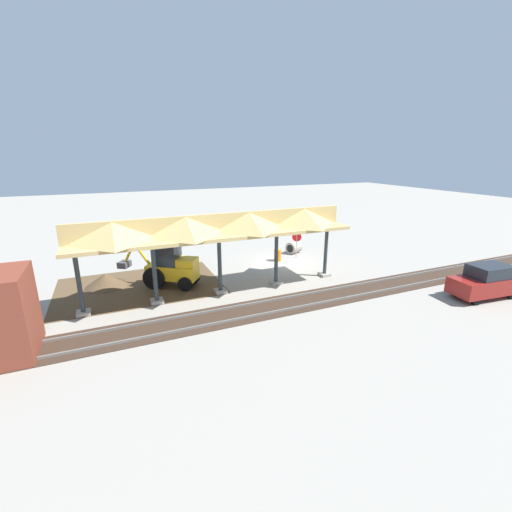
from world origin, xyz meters
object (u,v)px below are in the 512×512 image
Objects in this scene: concrete_pipe at (294,247)px; traffic_barrel at (278,255)px; stop_sign at (297,240)px; distant_parked_car at (486,281)px; backhoe at (170,267)px.

concrete_pipe is 1.57× the size of traffic_barrel.
traffic_barrel is at bearing 4.88° from stop_sign.
distant_parked_car reaches higher than traffic_barrel.
concrete_pipe is 14.00m from distant_parked_car.
traffic_barrel is at bearing 31.95° from concrete_pipe.
concrete_pipe is at bearing -65.68° from distant_parked_car.
stop_sign is at bearing -61.43° from distant_parked_car.
stop_sign is 0.43× the size of backhoe.
distant_parked_car is at bearing 118.57° from stop_sign.
stop_sign is 10.79m from backhoe.
backhoe is 9.04m from traffic_barrel.
backhoe is 5.53× the size of traffic_barrel.
stop_sign reaches higher than concrete_pipe.
concrete_pipe reaches higher than traffic_barrel.
backhoe reaches higher than concrete_pipe.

